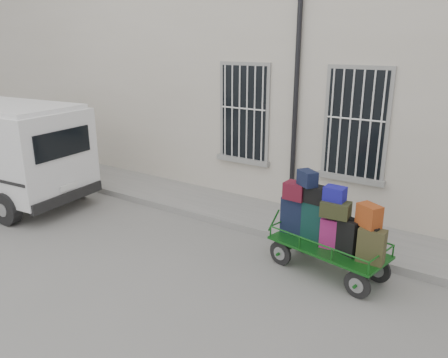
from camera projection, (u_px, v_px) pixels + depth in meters
ground at (181, 249)px, 8.54m from camera, size 80.00×80.00×0.00m
building at (305, 75)px, 11.99m from camera, size 24.00×5.15×6.00m
sidewalk at (240, 211)px, 10.26m from camera, size 24.00×1.70×0.15m
luggage_cart at (327, 226)px, 7.43m from camera, size 2.37×1.27×1.76m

